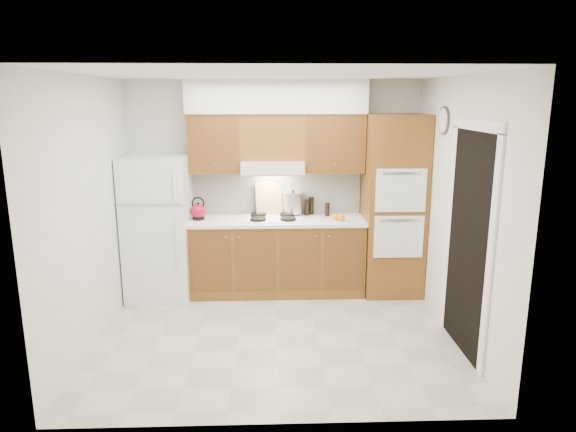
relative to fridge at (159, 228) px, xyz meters
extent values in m
plane|color=#BDB6A6|center=(1.41, -1.14, -0.86)|extent=(3.60, 3.60, 0.00)
plane|color=white|center=(1.41, -1.14, 1.74)|extent=(3.60, 3.60, 0.00)
cube|color=silver|center=(1.41, 0.36, 0.44)|extent=(3.60, 0.02, 2.60)
cube|color=silver|center=(-0.40, -1.14, 0.44)|extent=(0.02, 3.00, 2.60)
cube|color=silver|center=(3.21, -1.14, 0.44)|extent=(0.02, 3.00, 2.60)
cube|color=white|center=(0.00, 0.00, 0.00)|extent=(0.75, 0.72, 1.72)
cube|color=brown|center=(1.43, 0.06, -0.41)|extent=(2.11, 0.60, 0.90)
cube|color=white|center=(1.43, 0.05, 0.06)|extent=(2.13, 0.62, 0.04)
cube|color=white|center=(1.43, 0.34, 0.36)|extent=(2.11, 0.03, 0.56)
cube|color=brown|center=(2.85, 0.03, 0.24)|extent=(0.70, 0.65, 2.20)
cube|color=brown|center=(0.69, 0.19, 0.99)|extent=(0.63, 0.33, 0.70)
cube|color=brown|center=(2.12, 0.19, 0.99)|extent=(0.73, 0.33, 0.70)
cube|color=silver|center=(1.38, 0.13, 0.71)|extent=(0.75, 0.45, 0.15)
cube|color=brown|center=(1.38, 0.19, 1.06)|extent=(0.75, 0.33, 0.55)
cube|color=silver|center=(1.43, 0.18, 1.54)|extent=(2.13, 0.36, 0.40)
cube|color=white|center=(1.38, 0.07, 0.09)|extent=(0.74, 0.50, 0.01)
cube|color=black|center=(3.19, -1.49, 0.19)|extent=(0.02, 0.90, 2.10)
cylinder|color=#3F3833|center=(3.19, -0.59, 1.29)|extent=(0.02, 0.30, 0.30)
sphere|color=maroon|center=(0.47, 0.06, 0.18)|extent=(0.24, 0.24, 0.18)
cube|color=tan|center=(1.33, 0.27, 0.28)|extent=(0.35, 0.18, 0.44)
cylinder|color=silver|center=(1.63, 0.26, 0.24)|extent=(0.32, 0.32, 0.26)
cylinder|color=black|center=(1.87, 0.31, 0.19)|extent=(0.07, 0.07, 0.22)
cylinder|color=black|center=(1.81, 0.26, 0.18)|extent=(0.07, 0.07, 0.20)
cylinder|color=black|center=(2.06, 0.20, 0.16)|extent=(0.08, 0.08, 0.17)
sphere|color=orange|center=(2.20, -0.08, 0.12)|extent=(0.11, 0.11, 0.09)
sphere|color=orange|center=(2.14, 0.00, 0.12)|extent=(0.09, 0.09, 0.08)
camera|label=1|loc=(1.34, -6.03, 1.53)|focal=32.00mm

